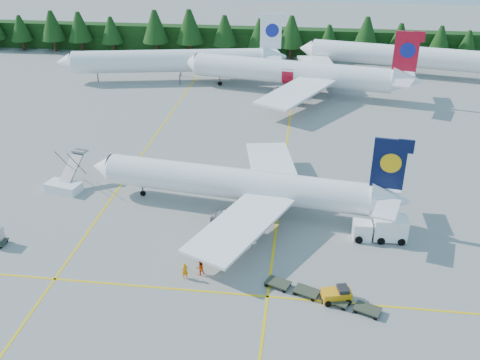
# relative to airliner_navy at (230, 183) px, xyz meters

# --- Properties ---
(ground) EXTENTS (320.00, 320.00, 0.00)m
(ground) POSITION_rel_airliner_navy_xyz_m (-0.35, -9.39, -3.12)
(ground) COLOR #999993
(ground) RESTS_ON ground
(taxi_stripe_a) EXTENTS (0.25, 120.00, 0.01)m
(taxi_stripe_a) POSITION_rel_airliner_navy_xyz_m (-14.35, 10.61, -3.12)
(taxi_stripe_a) COLOR yellow
(taxi_stripe_a) RESTS_ON ground
(taxi_stripe_b) EXTENTS (0.25, 120.00, 0.01)m
(taxi_stripe_b) POSITION_rel_airliner_navy_xyz_m (5.65, 10.61, -3.12)
(taxi_stripe_b) COLOR yellow
(taxi_stripe_b) RESTS_ON ground
(taxi_stripe_cross) EXTENTS (80.00, 0.25, 0.01)m
(taxi_stripe_cross) POSITION_rel_airliner_navy_xyz_m (-0.35, -15.39, -3.12)
(taxi_stripe_cross) COLOR yellow
(taxi_stripe_cross) RESTS_ON ground
(treeline_hedge) EXTENTS (220.00, 4.00, 6.00)m
(treeline_hedge) POSITION_rel_airliner_navy_xyz_m (-0.35, 72.61, -0.12)
(treeline_hedge) COLOR black
(treeline_hedge) RESTS_ON ground
(airliner_navy) EXTENTS (35.62, 29.13, 10.38)m
(airliner_navy) POSITION_rel_airliner_navy_xyz_m (0.00, 0.00, 0.00)
(airliner_navy) COLOR white
(airliner_navy) RESTS_ON ground
(airliner_red) EXTENTS (42.89, 34.95, 12.59)m
(airliner_red) POSITION_rel_airliner_navy_xyz_m (4.23, 43.96, 0.66)
(airliner_red) COLOR white
(airliner_red) RESTS_ON ground
(airliner_far_left) EXTENTS (43.52, 11.97, 12.77)m
(airliner_far_left) POSITION_rel_airliner_navy_xyz_m (-20.46, 48.35, 0.88)
(airliner_far_left) COLOR white
(airliner_far_left) RESTS_ON ground
(airliner_far_right) EXTENTS (42.18, 12.00, 12.40)m
(airliner_far_right) POSITION_rel_airliner_navy_xyz_m (25.66, 59.17, 0.77)
(airliner_far_right) COLOR white
(airliner_far_right) RESTS_ON ground
(airstairs) EXTENTS (4.62, 6.27, 3.81)m
(airstairs) POSITION_rel_airliner_navy_xyz_m (-20.64, 1.61, -2.29)
(airstairs) COLOR white
(airstairs) RESTS_ON ground
(service_truck) EXTENTS (5.54, 2.21, 2.64)m
(service_truck) POSITION_rel_airliner_navy_xyz_m (16.48, -4.57, -1.82)
(service_truck) COLOR silver
(service_truck) RESTS_ON ground
(baggage_tug) EXTENTS (2.74, 1.88, 1.34)m
(baggage_tug) POSITION_rel_airliner_navy_xyz_m (11.77, -15.13, -2.46)
(baggage_tug) COLOR orange
(baggage_tug) RESTS_ON ground
(dolly_train) EXTENTS (10.39, 4.70, 0.13)m
(dolly_train) POSITION_rel_airliner_navy_xyz_m (10.40, -15.07, -2.71)
(dolly_train) COLOR #363C2B
(dolly_train) RESTS_ON ground
(crew_a) EXTENTS (0.71, 0.63, 1.64)m
(crew_a) POSITION_rel_airliner_navy_xyz_m (-2.22, -13.69, -2.30)
(crew_a) COLOR orange
(crew_a) RESTS_ON ground
(crew_b) EXTENTS (1.02, 1.02, 1.67)m
(crew_b) POSITION_rel_airliner_navy_xyz_m (-0.96, -12.93, -2.29)
(crew_b) COLOR #FF4105
(crew_b) RESTS_ON ground
(crew_c) EXTENTS (0.60, 0.86, 2.01)m
(crew_c) POSITION_rel_airliner_navy_xyz_m (1.09, -7.03, -2.12)
(crew_c) COLOR #EA5F04
(crew_c) RESTS_ON ground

